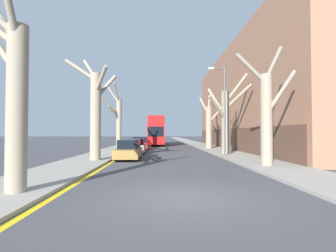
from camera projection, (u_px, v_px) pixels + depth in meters
The scene contains 16 objects.
ground_plane at pixel (183, 198), 7.83m from camera, with size 300.00×300.00×0.00m, color #424247.
sidewalk_left at pixel (137, 142), 57.62m from camera, with size 3.30×120.00×0.12m, color gray.
sidewalk_right at pixel (189, 142), 57.97m from camera, with size 3.30×120.00×0.12m, color gray.
building_facade_right at pixel (266, 100), 32.40m from camera, with size 10.08×36.48×12.22m.
kerb_line_stripe at pixel (145, 142), 57.67m from camera, with size 0.24×120.00×0.01m, color yellow.
street_tree_left_0 at pixel (12, 88), 8.18m from camera, with size 2.56×2.57×7.52m.
street_tree_left_1 at pixel (95, 109), 18.04m from camera, with size 3.64×4.34×7.74m.
street_tree_left_2 at pixel (118, 120), 28.00m from camera, with size 2.44×2.71×7.46m.
street_tree_right_0 at pixel (267, 115), 14.89m from camera, with size 3.28×1.39×6.74m.
street_tree_right_1 at pixel (226, 118), 23.28m from camera, with size 3.85×3.05×7.16m.
street_tree_right_2 at pixel (209, 125), 31.77m from camera, with size 2.50×2.93×6.76m.
double_decker_bus at pixel (156, 130), 42.29m from camera, with size 2.46×11.67×4.47m.
parked_car_0 at pixel (129, 150), 19.63m from camera, with size 1.71×4.54×1.45m.
parked_car_1 at pixel (136, 147), 25.08m from camera, with size 1.73×3.95×1.40m.
parked_car_2 at pixel (140, 144), 31.06m from camera, with size 1.88×4.52×1.50m.
lamp_post at pixel (223, 106), 21.40m from camera, with size 1.40×0.20×7.41m.
Camera 1 is at (-0.69, -7.87, 1.95)m, focal length 28.00 mm.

